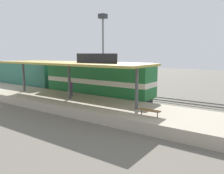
{
  "coord_description": "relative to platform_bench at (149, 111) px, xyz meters",
  "views": [
    {
      "loc": [
        -21.13,
        -17.08,
        5.59
      ],
      "look_at": [
        -1.38,
        -3.19,
        2.0
      ],
      "focal_mm": 36.18,
      "sensor_mm": 36.0,
      "label": 1
    }
  ],
  "objects": [
    {
      "name": "station_canopy",
      "position": [
        1.4,
        9.8,
        3.19
      ],
      "size": [
        5.2,
        18.0,
        4.7
      ],
      "color": "#47474C",
      "rests_on": "platform"
    },
    {
      "name": "platform",
      "position": [
        1.4,
        9.89,
        -0.89
      ],
      "size": [
        6.0,
        44.0,
        0.9
      ],
      "primitive_type": "cube",
      "color": "#A89E89",
      "rests_on": "ground"
    },
    {
      "name": "track_near",
      "position": [
        6.0,
        9.89,
        -1.31
      ],
      "size": [
        3.2,
        110.0,
        0.16
      ],
      "color": "#565249",
      "rests_on": "ground"
    },
    {
      "name": "track_far",
      "position": [
        10.6,
        9.89,
        -1.31
      ],
      "size": [
        3.2,
        110.0,
        0.16
      ],
      "color": "#565249",
      "rests_on": "ground"
    },
    {
      "name": "locomotive",
      "position": [
        6.0,
        9.9,
        1.07
      ],
      "size": [
        2.93,
        14.43,
        4.44
      ],
      "color": "#28282D",
      "rests_on": "track_near"
    },
    {
      "name": "platform_bench",
      "position": [
        0.0,
        0.0,
        0.0
      ],
      "size": [
        0.44,
        1.7,
        0.5
      ],
      "color": "#333338",
      "rests_on": "platform"
    },
    {
      "name": "person_waiting",
      "position": [
        2.47,
        10.74,
        0.51
      ],
      "size": [
        0.34,
        0.34,
        1.71
      ],
      "color": "#4C4C51",
      "rests_on": "platform"
    },
    {
      "name": "light_mast",
      "position": [
        13.8,
        14.91,
        7.05
      ],
      "size": [
        1.1,
        1.1,
        11.7
      ],
      "color": "slate",
      "rests_on": "ground"
    },
    {
      "name": "passenger_carriage_front",
      "position": [
        6.0,
        27.9,
        0.97
      ],
      "size": [
        2.9,
        20.0,
        4.24
      ],
      "color": "#28282D",
      "rests_on": "track_near"
    },
    {
      "name": "ground_plane",
      "position": [
        8.0,
        9.89,
        -1.34
      ],
      "size": [
        120.0,
        120.0,
        0.0
      ],
      "primitive_type": "plane",
      "color": "#666056"
    }
  ]
}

